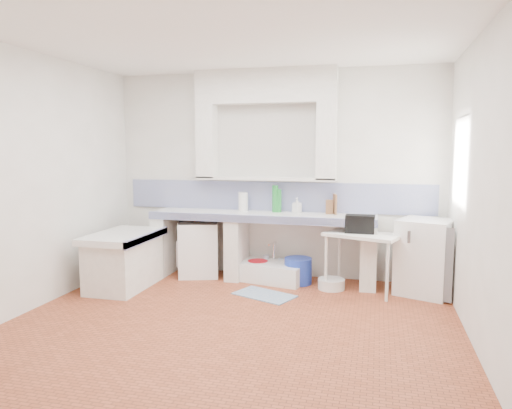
% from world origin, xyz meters
% --- Properties ---
extents(floor, '(4.50, 4.50, 0.00)m').
position_xyz_m(floor, '(0.00, 0.00, 0.00)').
color(floor, '#A04A2B').
rests_on(floor, ground).
extents(ceiling, '(4.50, 4.50, 0.00)m').
position_xyz_m(ceiling, '(0.00, 0.00, 2.80)').
color(ceiling, white).
rests_on(ceiling, ground).
extents(wall_back, '(4.50, 0.00, 4.50)m').
position_xyz_m(wall_back, '(0.00, 2.00, 1.40)').
color(wall_back, white).
rests_on(wall_back, ground).
extents(wall_front, '(4.50, 0.00, 4.50)m').
position_xyz_m(wall_front, '(0.00, -2.00, 1.40)').
color(wall_front, white).
rests_on(wall_front, ground).
extents(wall_left, '(0.00, 4.50, 4.50)m').
position_xyz_m(wall_left, '(-2.25, 0.00, 1.40)').
color(wall_left, white).
rests_on(wall_left, ground).
extents(wall_right, '(0.00, 4.50, 4.50)m').
position_xyz_m(wall_right, '(2.25, 0.00, 1.40)').
color(wall_right, white).
rests_on(wall_right, ground).
extents(alcove_mass, '(1.90, 0.25, 0.45)m').
position_xyz_m(alcove_mass, '(-0.10, 1.88, 2.58)').
color(alcove_mass, white).
rests_on(alcove_mass, ground).
extents(window_frame, '(0.35, 0.86, 1.06)m').
position_xyz_m(window_frame, '(2.42, 1.20, 1.60)').
color(window_frame, '#332010').
rests_on(window_frame, ground).
extents(lace_valance, '(0.01, 0.84, 0.24)m').
position_xyz_m(lace_valance, '(2.28, 1.20, 1.98)').
color(lace_valance, white).
rests_on(lace_valance, ground).
extents(counter_slab, '(3.00, 0.60, 0.08)m').
position_xyz_m(counter_slab, '(-0.10, 1.70, 0.86)').
color(counter_slab, white).
rests_on(counter_slab, ground).
extents(counter_lip, '(3.00, 0.04, 0.10)m').
position_xyz_m(counter_lip, '(-0.10, 1.42, 0.86)').
color(counter_lip, navy).
rests_on(counter_lip, ground).
extents(counter_pier_left, '(0.20, 0.55, 0.82)m').
position_xyz_m(counter_pier_left, '(-1.50, 1.70, 0.41)').
color(counter_pier_left, white).
rests_on(counter_pier_left, ground).
extents(counter_pier_mid, '(0.20, 0.55, 0.82)m').
position_xyz_m(counter_pier_mid, '(-0.45, 1.70, 0.41)').
color(counter_pier_mid, white).
rests_on(counter_pier_mid, ground).
extents(counter_pier_right, '(0.20, 0.55, 0.82)m').
position_xyz_m(counter_pier_right, '(1.30, 1.70, 0.41)').
color(counter_pier_right, white).
rests_on(counter_pier_right, ground).
extents(peninsula_top, '(0.70, 1.10, 0.08)m').
position_xyz_m(peninsula_top, '(-1.70, 0.90, 0.66)').
color(peninsula_top, white).
rests_on(peninsula_top, ground).
extents(peninsula_base, '(0.60, 1.00, 0.62)m').
position_xyz_m(peninsula_base, '(-1.70, 0.90, 0.31)').
color(peninsula_base, white).
rests_on(peninsula_base, ground).
extents(peninsula_lip, '(0.04, 1.10, 0.10)m').
position_xyz_m(peninsula_lip, '(-1.37, 0.90, 0.66)').
color(peninsula_lip, navy).
rests_on(peninsula_lip, ground).
extents(backsplash, '(4.27, 0.03, 0.40)m').
position_xyz_m(backsplash, '(0.00, 1.99, 1.10)').
color(backsplash, navy).
rests_on(backsplash, ground).
extents(stove, '(0.66, 0.65, 0.75)m').
position_xyz_m(stove, '(-0.99, 1.68, 0.37)').
color(stove, white).
rests_on(stove, ground).
extents(sink, '(0.99, 0.67, 0.22)m').
position_xyz_m(sink, '(0.04, 1.65, 0.11)').
color(sink, white).
rests_on(sink, ground).
extents(side_table, '(0.99, 0.76, 0.04)m').
position_xyz_m(side_table, '(1.22, 1.45, 0.36)').
color(side_table, white).
rests_on(side_table, ground).
extents(fridge, '(0.76, 0.76, 0.91)m').
position_xyz_m(fridge, '(1.96, 1.57, 0.46)').
color(fridge, white).
rests_on(fridge, ground).
extents(bucket_red, '(0.34, 0.34, 0.25)m').
position_xyz_m(bucket_red, '(-0.15, 1.69, 0.13)').
color(bucket_red, red).
rests_on(bucket_red, ground).
extents(bucket_orange, '(0.31, 0.31, 0.24)m').
position_xyz_m(bucket_orange, '(0.22, 1.68, 0.12)').
color(bucket_orange, orange).
rests_on(bucket_orange, ground).
extents(bucket_blue, '(0.40, 0.40, 0.34)m').
position_xyz_m(bucket_blue, '(0.41, 1.62, 0.17)').
color(bucket_blue, '#1E38AA').
rests_on(bucket_blue, ground).
extents(basin_white, '(0.39, 0.39, 0.13)m').
position_xyz_m(basin_white, '(0.86, 1.48, 0.06)').
color(basin_white, white).
rests_on(basin_white, ground).
extents(water_bottle_a, '(0.10, 0.10, 0.30)m').
position_xyz_m(water_bottle_a, '(-0.08, 1.85, 0.15)').
color(water_bottle_a, silver).
rests_on(water_bottle_a, ground).
extents(water_bottle_b, '(0.08, 0.08, 0.27)m').
position_xyz_m(water_bottle_b, '(0.13, 1.85, 0.13)').
color(water_bottle_b, silver).
rests_on(water_bottle_b, ground).
extents(black_bag, '(0.35, 0.21, 0.22)m').
position_xyz_m(black_bag, '(1.19, 1.49, 0.84)').
color(black_bag, black).
rests_on(black_bag, side_table).
extents(green_bottle_a, '(0.07, 0.07, 0.31)m').
position_xyz_m(green_bottle_a, '(0.10, 1.85, 1.06)').
color(green_bottle_a, '#1E8031').
rests_on(green_bottle_a, counter_slab).
extents(green_bottle_b, '(0.10, 0.10, 0.36)m').
position_xyz_m(green_bottle_b, '(0.05, 1.85, 1.08)').
color(green_bottle_b, '#1E8031').
rests_on(green_bottle_b, counter_slab).
extents(knife_block, '(0.10, 0.09, 0.19)m').
position_xyz_m(knife_block, '(0.78, 1.85, 0.99)').
color(knife_block, brown).
rests_on(knife_block, counter_slab).
extents(cutting_board, '(0.07, 0.19, 0.26)m').
position_xyz_m(cutting_board, '(0.85, 1.85, 1.03)').
color(cutting_board, brown).
rests_on(cutting_board, counter_slab).
extents(paper_towel, '(0.15, 0.15, 0.26)m').
position_xyz_m(paper_towel, '(-0.40, 1.85, 1.03)').
color(paper_towel, white).
rests_on(paper_towel, counter_slab).
extents(soap_bottle, '(0.12, 0.12, 0.21)m').
position_xyz_m(soap_bottle, '(0.35, 1.85, 1.00)').
color(soap_bottle, white).
rests_on(soap_bottle, counter_slab).
extents(rug, '(0.81, 0.65, 0.01)m').
position_xyz_m(rug, '(0.10, 1.01, 0.01)').
color(rug, '#3B6195').
rests_on(rug, ground).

